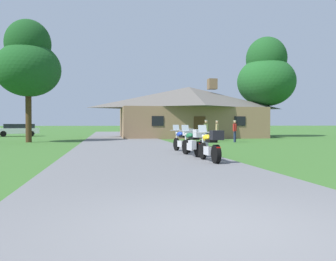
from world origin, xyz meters
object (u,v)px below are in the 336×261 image
bystander_red_shirt_by_tree (235,130)px  tree_left_near (28,62)px  motorcycle_blue_farthest_in_row (183,140)px  bystander_tan_shirt_near_lodge (217,129)px  motorcycle_green_second_in_row (194,143)px  bystander_olive_shirt_beside_signpost (206,130)px  tree_right_of_lodge (266,75)px  motorcycle_yellow_nearest_to_camera (211,146)px  parked_white_suv_far_left (18,129)px

bystander_red_shirt_by_tree → tree_left_near: tree_left_near is taller
motorcycle_blue_farthest_in_row → bystander_red_shirt_by_tree: bearing=46.8°
bystander_tan_shirt_near_lodge → motorcycle_green_second_in_row: bearing=179.4°
motorcycle_green_second_in_row → tree_left_near: (-9.45, 14.10, 5.50)m
motorcycle_green_second_in_row → tree_left_near: tree_left_near is taller
bystander_olive_shirt_beside_signpost → bystander_tan_shirt_near_lodge: bearing=137.9°
motorcycle_blue_farthest_in_row → tree_right_of_lodge: size_ratio=0.19×
motorcycle_yellow_nearest_to_camera → parked_white_suv_far_left: (-13.52, 30.08, 0.16)m
motorcycle_blue_farthest_in_row → bystander_red_shirt_by_tree: bystander_red_shirt_by_tree is taller
motorcycle_blue_farthest_in_row → parked_white_suv_far_left: bearing=108.0°
parked_white_suv_far_left → bystander_olive_shirt_beside_signpost: bearing=-150.9°
tree_left_near → parked_white_suv_far_left: bearing=106.3°
bystander_red_shirt_by_tree → motorcycle_green_second_in_row: bearing=-171.6°
motorcycle_yellow_nearest_to_camera → motorcycle_green_second_in_row: (-0.05, 2.21, -0.01)m
tree_left_near → bystander_red_shirt_by_tree: bearing=-9.5°
motorcycle_green_second_in_row → motorcycle_blue_farthest_in_row: (0.03, 2.32, 0.01)m
tree_left_near → tree_right_of_lodge: (23.32, 8.54, 0.73)m
bystander_tan_shirt_near_lodge → bystander_olive_shirt_beside_signpost: 2.85m
bystander_red_shirt_by_tree → parked_white_suv_far_left: (-19.54, 16.38, -0.17)m
parked_white_suv_far_left → motorcycle_blue_farthest_in_row: bearing=-168.7°
motorcycle_yellow_nearest_to_camera → bystander_red_shirt_by_tree: (6.02, 13.70, 0.33)m
motorcycle_yellow_nearest_to_camera → motorcycle_blue_farthest_in_row: same height
motorcycle_green_second_in_row → motorcycle_yellow_nearest_to_camera: bearing=-97.4°
tree_left_near → parked_white_suv_far_left: (-4.03, 13.77, -5.33)m
motorcycle_green_second_in_row → bystander_tan_shirt_near_lodge: bystander_tan_shirt_near_lodge is taller
motorcycle_yellow_nearest_to_camera → bystander_tan_shirt_near_lodge: 16.52m
motorcycle_green_second_in_row → tree_left_near: 17.84m
bystander_olive_shirt_beside_signpost → tree_left_near: bearing=-110.9°
bystander_tan_shirt_near_lodge → tree_right_of_lodge: 13.89m
motorcycle_yellow_nearest_to_camera → tree_right_of_lodge: size_ratio=0.19×
bystander_red_shirt_by_tree → tree_right_of_lodge: size_ratio=0.15×
motorcycle_yellow_nearest_to_camera → bystander_red_shirt_by_tree: bystander_red_shirt_by_tree is taller
motorcycle_blue_farthest_in_row → motorcycle_green_second_in_row: bearing=-100.6°
tree_left_near → bystander_olive_shirt_beside_signpost: bearing=-12.9°
motorcycle_green_second_in_row → bystander_tan_shirt_near_lodge: (5.28, 13.45, 0.34)m
tree_left_near → motorcycle_blue_farthest_in_row: bearing=-51.2°
motorcycle_blue_farthest_in_row → tree_right_of_lodge: tree_right_of_lodge is taller
tree_right_of_lodge → motorcycle_blue_farthest_in_row: bearing=-124.3°
bystander_red_shirt_by_tree → bystander_olive_shirt_beside_signpost: bearing=135.7°
parked_white_suv_far_left → bystander_tan_shirt_near_lodge: bearing=-144.1°
tree_left_near → parked_white_suv_far_left: size_ratio=1.89×
bystander_tan_shirt_near_lodge → parked_white_suv_far_left: bystander_tan_shirt_near_lodge is taller
bystander_olive_shirt_beside_signpost → parked_white_suv_far_left: bystander_olive_shirt_beside_signpost is taller
motorcycle_yellow_nearest_to_camera → parked_white_suv_far_left: size_ratio=0.42×
motorcycle_green_second_in_row → tree_right_of_lodge: tree_right_of_lodge is taller
tree_right_of_lodge → motorcycle_yellow_nearest_to_camera: bearing=-119.1°
tree_right_of_lodge → parked_white_suv_far_left: (-27.35, 5.23, -6.06)m
bystander_olive_shirt_beside_signpost → tree_left_near: size_ratio=0.18×
motorcycle_yellow_nearest_to_camera → tree_left_near: 19.65m
tree_left_near → tree_right_of_lodge: bearing=20.1°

